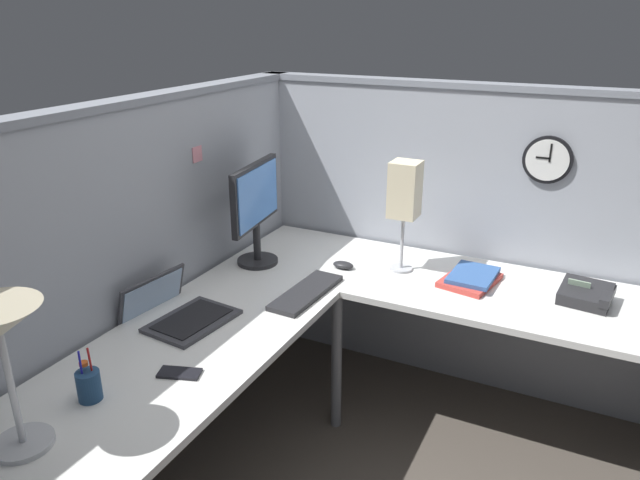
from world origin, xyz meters
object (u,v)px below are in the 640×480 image
(monitor, at_px, (256,206))
(cell_phone, at_px, (180,373))
(laptop, at_px, (175,311))
(desk_lamp_paper, at_px, (405,193))
(office_phone, at_px, (587,295))
(wall_clock, at_px, (548,160))
(book_stack, at_px, (471,278))
(desk_lamp_dome, at_px, (0,334))
(computer_mouse, at_px, (343,265))
(keyboard, at_px, (306,292))
(pen_cup, at_px, (89,385))

(monitor, xyz_separation_m, cell_phone, (-0.95, -0.27, -0.29))
(laptop, relative_size, desk_lamp_paper, 0.78)
(office_phone, distance_m, wall_clock, 0.64)
(office_phone, relative_size, book_stack, 0.72)
(desk_lamp_dome, bearing_deg, wall_clock, -29.43)
(monitor, distance_m, computer_mouse, 0.51)
(wall_clock, bearing_deg, computer_mouse, 117.68)
(book_stack, height_order, desk_lamp_paper, desk_lamp_paper)
(keyboard, bearing_deg, office_phone, -64.78)
(office_phone, relative_size, desk_lamp_paper, 0.43)
(desk_lamp_dome, relative_size, book_stack, 1.42)
(monitor, relative_size, wall_clock, 2.27)
(monitor, bearing_deg, desk_lamp_paper, -70.57)
(desk_lamp_dome, distance_m, book_stack, 1.92)
(keyboard, xyz_separation_m, pen_cup, (-0.97, 0.27, 0.04))
(office_phone, distance_m, book_stack, 0.49)
(monitor, xyz_separation_m, keyboard, (-0.21, -0.38, -0.28))
(desk_lamp_dome, xyz_separation_m, cell_phone, (0.48, -0.17, -0.36))
(laptop, xyz_separation_m, computer_mouse, (0.75, -0.41, -0.01))
(computer_mouse, xyz_separation_m, office_phone, (0.12, -1.08, 0.02))
(pen_cup, relative_size, desk_lamp_paper, 0.34)
(monitor, height_order, laptop, monitor)
(cell_phone, bearing_deg, keyboard, -26.74)
(keyboard, bearing_deg, book_stack, -51.16)
(monitor, distance_m, cell_phone, 1.03)
(desk_lamp_paper, bearing_deg, cell_phone, 161.92)
(monitor, height_order, wall_clock, wall_clock)
(computer_mouse, bearing_deg, book_stack, -79.22)
(computer_mouse, bearing_deg, office_phone, -83.70)
(laptop, xyz_separation_m, keyboard, (0.42, -0.39, -0.01))
(cell_phone, bearing_deg, wall_clock, -51.01)
(cell_phone, height_order, wall_clock, wall_clock)
(book_stack, bearing_deg, desk_lamp_dome, 151.89)
(computer_mouse, bearing_deg, desk_lamp_paper, -66.97)
(pen_cup, bearing_deg, book_stack, -31.96)
(monitor, height_order, cell_phone, monitor)
(keyboard, distance_m, book_stack, 0.76)
(cell_phone, bearing_deg, desk_lamp_dome, 141.91)
(monitor, distance_m, office_phone, 1.53)
(monitor, xyz_separation_m, pen_cup, (-1.19, -0.11, -0.24))
(book_stack, bearing_deg, monitor, 103.38)
(monitor, bearing_deg, cell_phone, -163.92)
(keyboard, relative_size, cell_phone, 2.99)
(desk_lamp_dome, distance_m, office_phone, 2.20)
(desk_lamp_paper, bearing_deg, laptop, 142.13)
(keyboard, distance_m, pen_cup, 1.01)
(computer_mouse, bearing_deg, monitor, 107.07)
(computer_mouse, relative_size, cell_phone, 0.72)
(computer_mouse, relative_size, wall_clock, 0.47)
(monitor, distance_m, wall_clock, 1.36)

